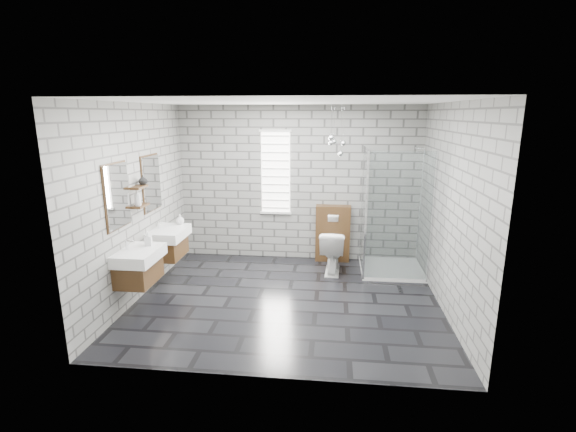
% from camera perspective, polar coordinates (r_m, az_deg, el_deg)
% --- Properties ---
extents(floor, '(4.20, 3.60, 0.02)m').
position_cam_1_polar(floor, '(6.01, -0.11, -11.42)').
color(floor, black).
rests_on(floor, ground).
extents(ceiling, '(4.20, 3.60, 0.02)m').
position_cam_1_polar(ceiling, '(5.43, -0.12, 15.48)').
color(ceiling, white).
rests_on(ceiling, wall_back).
extents(wall_back, '(4.20, 0.02, 2.70)m').
position_cam_1_polar(wall_back, '(7.33, 1.44, 4.39)').
color(wall_back, gray).
rests_on(wall_back, floor).
extents(wall_front, '(4.20, 0.02, 2.70)m').
position_cam_1_polar(wall_front, '(3.83, -3.10, -4.50)').
color(wall_front, gray).
rests_on(wall_front, floor).
extents(wall_left, '(0.02, 3.60, 2.70)m').
position_cam_1_polar(wall_left, '(6.16, -20.03, 1.72)').
color(wall_left, gray).
rests_on(wall_left, floor).
extents(wall_right, '(0.02, 3.60, 2.70)m').
position_cam_1_polar(wall_right, '(5.74, 21.34, 0.76)').
color(wall_right, gray).
rests_on(wall_right, floor).
extents(vanity_left, '(0.47, 0.70, 1.57)m').
position_cam_1_polar(vanity_left, '(5.76, -20.05, -5.23)').
color(vanity_left, '#482E16').
rests_on(vanity_left, wall_left).
extents(vanity_right, '(0.47, 0.70, 1.57)m').
position_cam_1_polar(vanity_right, '(6.63, -16.27, -2.45)').
color(vanity_right, '#482E16').
rests_on(vanity_right, wall_left).
extents(shelf_lower, '(0.14, 0.30, 0.03)m').
position_cam_1_polar(shelf_lower, '(6.09, -19.54, 1.34)').
color(shelf_lower, '#482E16').
rests_on(shelf_lower, wall_left).
extents(shelf_upper, '(0.14, 0.30, 0.03)m').
position_cam_1_polar(shelf_upper, '(6.04, -19.73, 3.74)').
color(shelf_upper, '#482E16').
rests_on(shelf_upper, wall_left).
extents(window, '(0.56, 0.05, 1.48)m').
position_cam_1_polar(window, '(7.32, -1.70, 5.96)').
color(window, white).
rests_on(window, wall_back).
extents(cistern_panel, '(0.60, 0.20, 1.00)m').
position_cam_1_polar(cistern_panel, '(7.39, 6.13, -2.37)').
color(cistern_panel, '#482E16').
rests_on(cistern_panel, floor).
extents(flush_plate, '(0.18, 0.01, 0.12)m').
position_cam_1_polar(flush_plate, '(7.21, 6.19, -0.31)').
color(flush_plate, silver).
rests_on(flush_plate, cistern_panel).
extents(shower_enclosure, '(1.00, 1.00, 2.03)m').
position_cam_1_polar(shower_enclosure, '(6.95, 13.41, -3.70)').
color(shower_enclosure, white).
rests_on(shower_enclosure, floor).
extents(pendant_cluster, '(0.29, 0.26, 0.82)m').
position_cam_1_polar(pendant_cluster, '(6.78, 6.56, 9.84)').
color(pendant_cluster, silver).
rests_on(pendant_cluster, ceiling).
extents(toilet, '(0.43, 0.72, 0.71)m').
position_cam_1_polar(toilet, '(6.91, 6.08, -4.78)').
color(toilet, white).
rests_on(toilet, floor).
extents(soap_bottle_a, '(0.11, 0.11, 0.19)m').
position_cam_1_polar(soap_bottle_a, '(5.83, -18.59, -2.92)').
color(soap_bottle_a, '#B2B2B2').
rests_on(soap_bottle_a, vanity_left).
extents(soap_bottle_b, '(0.13, 0.13, 0.16)m').
position_cam_1_polar(soap_bottle_b, '(6.81, -14.55, -0.43)').
color(soap_bottle_b, '#B2B2B2').
rests_on(soap_bottle_b, vanity_right).
extents(soap_bottle_c, '(0.12, 0.12, 0.23)m').
position_cam_1_polar(soap_bottle_c, '(5.98, -19.89, 2.39)').
color(soap_bottle_c, '#B2B2B2').
rests_on(soap_bottle_c, shelf_lower).
extents(vase, '(0.14, 0.14, 0.13)m').
position_cam_1_polar(vase, '(6.13, -19.24, 4.69)').
color(vase, '#B2B2B2').
rests_on(vase, shelf_upper).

